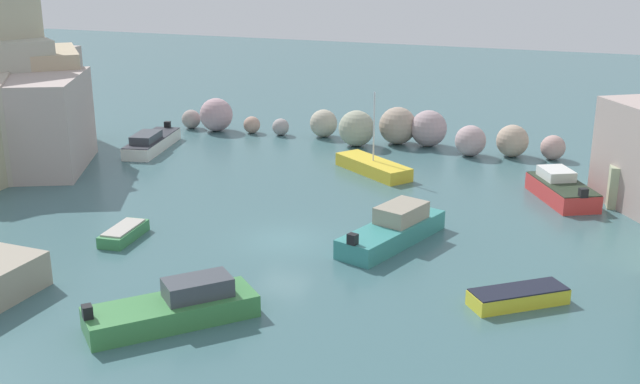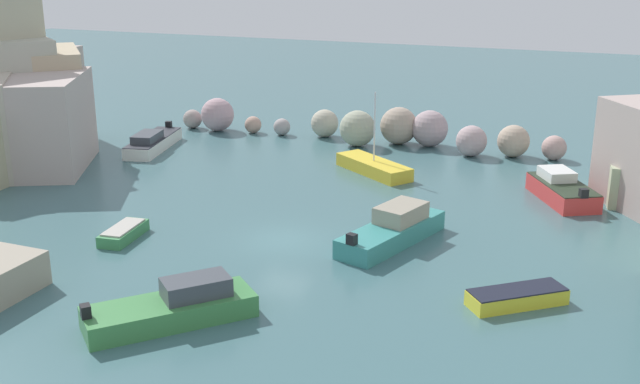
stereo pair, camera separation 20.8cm
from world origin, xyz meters
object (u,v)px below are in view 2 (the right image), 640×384
Objects in this scene: moored_boat_2 at (153,142)px; moored_boat_4 at (174,307)px; moored_boat_0 at (374,167)px; moored_boat_3 at (517,297)px; moored_boat_5 at (562,189)px; moored_boat_1 at (124,233)px; moored_boat_6 at (393,229)px.

moored_boat_2 is 1.13× the size of moored_boat_4.
moored_boat_4 is (-1.14, -22.52, 0.17)m from moored_boat_0.
moored_boat_0 is 19.70m from moored_boat_3.
moored_boat_3 is at bearing 47.80° from moored_boat_2.
moored_boat_2 is 1.25× the size of moored_boat_5.
moored_boat_0 reaches higher than moored_boat_1.
moored_boat_3 is 14.85m from moored_boat_5.
moored_boat_6 is at bearing -32.32° from moored_boat_0.
moored_boat_2 is at bearing 79.48° from moored_boat_6.
moored_boat_0 is at bearing -33.64° from moored_boat_1.
moored_boat_0 reaches higher than moored_boat_6.
moored_boat_4 reaches higher than moored_boat_1.
moored_boat_5 is at bearing 49.17° from moored_boat_3.
moored_boat_3 is at bearing -19.90° from moored_boat_4.
moored_boat_0 is at bearing 85.94° from moored_boat_3.
moored_boat_6 is at bearing 104.83° from moored_boat_3.
moored_boat_1 is 0.46× the size of moored_boat_2.
moored_boat_1 is at bearing 16.30° from moored_boat_2.
moored_boat_6 reaches higher than moored_boat_1.
moored_boat_1 is 0.57× the size of moored_boat_5.
moored_boat_1 is 13.47m from moored_boat_6.
moored_boat_0 is at bearing 54.17° from moored_boat_5.
moored_boat_0 is at bearing 78.05° from moored_boat_2.
moored_boat_1 is 19.37m from moored_boat_3.
moored_boat_6 reaches higher than moored_boat_5.
moored_boat_6 reaches higher than moored_boat_3.
moored_boat_5 is 12.26m from moored_boat_6.
moored_boat_2 is (-16.62, 0.05, 0.14)m from moored_boat_0.
moored_boat_2 is at bearing 22.08° from moored_boat_1.
moored_boat_2 is at bearing 58.07° from moored_boat_5.
moored_boat_0 is 0.93× the size of moored_boat_4.
moored_boat_3 is (19.37, -0.56, 0.03)m from moored_boat_1.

